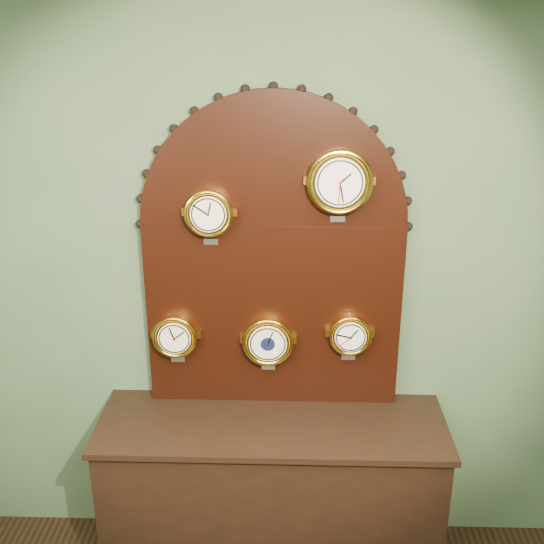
{
  "coord_description": "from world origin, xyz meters",
  "views": [
    {
      "loc": [
        0.08,
        -0.38,
        2.59
      ],
      "look_at": [
        0.0,
        2.25,
        1.58
      ],
      "focal_mm": 43.32,
      "sensor_mm": 36.0,
      "label": 1
    }
  ],
  "objects_px": {
    "shop_counter": "(272,497)",
    "barometer": "(268,341)",
    "display_board": "(273,247)",
    "tide_clock": "(350,334)",
    "roman_clock": "(209,213)",
    "hygrometer": "(175,336)",
    "arabic_clock": "(340,181)"
  },
  "relations": [
    {
      "from": "shop_counter",
      "to": "barometer",
      "type": "distance_m",
      "value": 0.79
    },
    {
      "from": "display_board",
      "to": "tide_clock",
      "type": "bearing_deg",
      "value": -10.32
    },
    {
      "from": "shop_counter",
      "to": "roman_clock",
      "type": "bearing_deg",
      "value": 151.33
    },
    {
      "from": "shop_counter",
      "to": "hygrometer",
      "type": "height_order",
      "value": "hygrometer"
    },
    {
      "from": "shop_counter",
      "to": "barometer",
      "type": "bearing_deg",
      "value": 98.53
    },
    {
      "from": "display_board",
      "to": "roman_clock",
      "type": "relative_size",
      "value": 5.73
    },
    {
      "from": "shop_counter",
      "to": "tide_clock",
      "type": "height_order",
      "value": "tide_clock"
    },
    {
      "from": "arabic_clock",
      "to": "tide_clock",
      "type": "bearing_deg",
      "value": 1.6
    },
    {
      "from": "arabic_clock",
      "to": "tide_clock",
      "type": "height_order",
      "value": "arabic_clock"
    },
    {
      "from": "roman_clock",
      "to": "hygrometer",
      "type": "bearing_deg",
      "value": 179.96
    },
    {
      "from": "shop_counter",
      "to": "arabic_clock",
      "type": "height_order",
      "value": "arabic_clock"
    },
    {
      "from": "barometer",
      "to": "display_board",
      "type": "bearing_deg",
      "value": 71.12
    },
    {
      "from": "roman_clock",
      "to": "arabic_clock",
      "type": "distance_m",
      "value": 0.59
    },
    {
      "from": "shop_counter",
      "to": "display_board",
      "type": "distance_m",
      "value": 1.25
    },
    {
      "from": "arabic_clock",
      "to": "barometer",
      "type": "relative_size",
      "value": 1.15
    },
    {
      "from": "shop_counter",
      "to": "tide_clock",
      "type": "bearing_deg",
      "value": 23.08
    },
    {
      "from": "shop_counter",
      "to": "hygrometer",
      "type": "xyz_separation_m",
      "value": [
        -0.46,
        0.15,
        0.8
      ]
    },
    {
      "from": "hygrometer",
      "to": "tide_clock",
      "type": "bearing_deg",
      "value": 0.02
    },
    {
      "from": "arabic_clock",
      "to": "hygrometer",
      "type": "distance_m",
      "value": 1.06
    },
    {
      "from": "hygrometer",
      "to": "barometer",
      "type": "height_order",
      "value": "hygrometer"
    },
    {
      "from": "arabic_clock",
      "to": "barometer",
      "type": "xyz_separation_m",
      "value": [
        -0.31,
        0.0,
        -0.77
      ]
    },
    {
      "from": "arabic_clock",
      "to": "hygrometer",
      "type": "xyz_separation_m",
      "value": [
        -0.75,
        0.0,
        -0.75
      ]
    },
    {
      "from": "roman_clock",
      "to": "barometer",
      "type": "relative_size",
      "value": 0.92
    },
    {
      "from": "display_board",
      "to": "barometer",
      "type": "height_order",
      "value": "display_board"
    },
    {
      "from": "barometer",
      "to": "roman_clock",
      "type": "bearing_deg",
      "value": 179.83
    },
    {
      "from": "hygrometer",
      "to": "arabic_clock",
      "type": "bearing_deg",
      "value": -0.14
    },
    {
      "from": "hygrometer",
      "to": "shop_counter",
      "type": "bearing_deg",
      "value": -18.4
    },
    {
      "from": "hygrometer",
      "to": "tide_clock",
      "type": "height_order",
      "value": "tide_clock"
    },
    {
      "from": "shop_counter",
      "to": "tide_clock",
      "type": "distance_m",
      "value": 0.91
    },
    {
      "from": "arabic_clock",
      "to": "hygrometer",
      "type": "relative_size",
      "value": 1.27
    },
    {
      "from": "arabic_clock",
      "to": "tide_clock",
      "type": "xyz_separation_m",
      "value": [
        0.08,
        0.0,
        -0.73
      ]
    },
    {
      "from": "hygrometer",
      "to": "barometer",
      "type": "relative_size",
      "value": 0.9
    }
  ]
}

